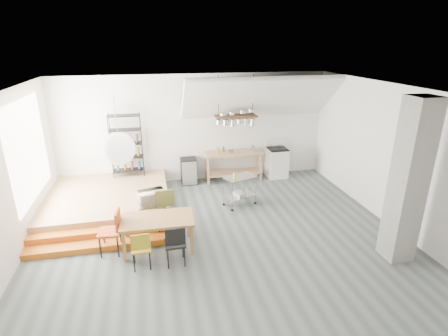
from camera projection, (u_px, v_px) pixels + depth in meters
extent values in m
plane|color=#495355|center=(219.00, 236.00, 7.75)|extent=(8.00, 8.00, 0.00)
cube|color=silver|center=(195.00, 129.00, 10.41)|extent=(8.00, 0.04, 3.20)
cube|color=silver|center=(5.00, 184.00, 6.40)|extent=(0.04, 7.00, 3.20)
cube|color=silver|center=(389.00, 155.00, 8.01)|extent=(0.04, 7.00, 3.20)
cube|color=white|center=(218.00, 90.00, 6.65)|extent=(8.00, 7.00, 0.02)
cube|color=white|center=(260.00, 98.00, 9.90)|extent=(4.40, 1.44, 1.32)
cube|color=white|center=(29.00, 150.00, 7.71)|extent=(0.02, 2.50, 2.20)
cube|color=#A67B53|center=(109.00, 200.00, 9.02)|extent=(3.00, 3.00, 0.40)
cube|color=#C05E16|center=(101.00, 245.00, 7.27)|extent=(3.00, 0.35, 0.13)
cube|color=#C05E16|center=(103.00, 234.00, 7.57)|extent=(3.00, 0.35, 0.27)
cube|color=gray|center=(408.00, 182.00, 6.49)|extent=(0.50, 0.50, 3.20)
cube|color=#A67B53|center=(234.00, 153.00, 10.56)|extent=(1.80, 0.60, 0.06)
cube|color=#A67B53|center=(233.00, 172.00, 10.78)|extent=(1.70, 0.55, 0.04)
cube|color=#A67B53|center=(257.00, 163.00, 11.08)|extent=(0.06, 0.06, 0.86)
cube|color=#A67B53|center=(206.00, 166.00, 10.75)|extent=(0.06, 0.06, 0.86)
cube|color=#A67B53|center=(261.00, 167.00, 10.68)|extent=(0.06, 0.06, 0.86)
cube|color=#A67B53|center=(208.00, 171.00, 10.35)|extent=(0.06, 0.06, 0.86)
cube|color=white|center=(277.00, 163.00, 10.99)|extent=(0.60, 0.60, 0.90)
cube|color=black|center=(277.00, 149.00, 10.83)|extent=(0.58, 0.58, 0.03)
cube|color=white|center=(274.00, 142.00, 11.04)|extent=(0.60, 0.05, 0.25)
cylinder|color=black|center=(280.00, 146.00, 10.98)|extent=(0.18, 0.18, 0.02)
cylinder|color=black|center=(272.00, 147.00, 10.92)|extent=(0.18, 0.18, 0.02)
cylinder|color=black|center=(283.00, 149.00, 10.72)|extent=(0.18, 0.18, 0.02)
cylinder|color=black|center=(275.00, 150.00, 10.66)|extent=(0.18, 0.18, 0.02)
cube|color=#3F2619|center=(236.00, 116.00, 9.97)|extent=(1.20, 0.50, 0.05)
cylinder|color=black|center=(218.00, 96.00, 9.68)|extent=(0.02, 0.02, 1.15)
cylinder|color=black|center=(253.00, 95.00, 9.88)|extent=(0.02, 0.02, 1.15)
cylinder|color=silver|center=(219.00, 122.00, 9.88)|extent=(0.16, 0.16, 0.12)
cylinder|color=silver|center=(226.00, 122.00, 9.92)|extent=(0.20, 0.20, 0.16)
cylinder|color=silver|center=(233.00, 123.00, 9.97)|extent=(0.16, 0.16, 0.20)
cylinder|color=silver|center=(239.00, 121.00, 10.00)|extent=(0.20, 0.20, 0.12)
cylinder|color=silver|center=(246.00, 121.00, 10.04)|extent=(0.16, 0.16, 0.16)
cylinder|color=silver|center=(253.00, 122.00, 10.09)|extent=(0.20, 0.20, 0.20)
cylinder|color=black|center=(142.00, 143.00, 10.09)|extent=(0.02, 0.02, 1.80)
cylinder|color=black|center=(112.00, 144.00, 9.92)|extent=(0.02, 0.02, 1.80)
cylinder|color=black|center=(142.00, 146.00, 9.76)|extent=(0.02, 0.02, 1.80)
cylinder|color=black|center=(111.00, 148.00, 9.59)|extent=(0.02, 0.02, 1.80)
cube|color=black|center=(129.00, 170.00, 10.10)|extent=(0.88, 0.38, 0.02)
cube|color=black|center=(128.00, 157.00, 9.96)|extent=(0.88, 0.38, 0.02)
cube|color=black|center=(126.00, 144.00, 9.82)|extent=(0.88, 0.38, 0.02)
cube|color=black|center=(125.00, 130.00, 9.69)|extent=(0.88, 0.38, 0.02)
cube|color=black|center=(124.00, 115.00, 9.55)|extent=(0.88, 0.38, 0.03)
cylinder|color=#30783F|center=(129.00, 166.00, 10.05)|extent=(0.07, 0.07, 0.24)
cylinder|color=#885E16|center=(127.00, 152.00, 9.91)|extent=(0.07, 0.07, 0.24)
cylinder|color=maroon|center=(126.00, 139.00, 9.77)|extent=(0.07, 0.07, 0.24)
cube|color=#A67B53|center=(152.00, 205.00, 7.97)|extent=(0.60, 0.40, 0.03)
cylinder|color=black|center=(164.00, 204.00, 8.21)|extent=(0.02, 0.02, 0.13)
cylinder|color=black|center=(141.00, 206.00, 8.10)|extent=(0.02, 0.02, 0.13)
cylinder|color=black|center=(165.00, 210.00, 7.90)|extent=(0.02, 0.02, 0.13)
cylinder|color=black|center=(140.00, 213.00, 7.79)|extent=(0.02, 0.02, 0.13)
sphere|color=white|center=(119.00, 149.00, 6.45)|extent=(0.60, 0.60, 0.60)
cube|color=brown|center=(157.00, 220.00, 7.08)|extent=(1.49, 0.87, 0.05)
cube|color=brown|center=(189.00, 224.00, 7.63)|extent=(0.07, 0.07, 0.64)
cube|color=brown|center=(127.00, 229.00, 7.41)|extent=(0.07, 0.07, 0.64)
cube|color=brown|center=(192.00, 240.00, 6.99)|extent=(0.07, 0.07, 0.64)
cube|color=brown|center=(124.00, 247.00, 6.77)|extent=(0.07, 0.07, 0.64)
cube|color=#A68C1C|center=(141.00, 248.00, 6.57)|extent=(0.37, 0.37, 0.04)
cube|color=#A68C1C|center=(140.00, 242.00, 6.34)|extent=(0.35, 0.04, 0.32)
cylinder|color=black|center=(134.00, 263.00, 6.47)|extent=(0.03, 0.03, 0.40)
cylinder|color=black|center=(150.00, 261.00, 6.54)|extent=(0.03, 0.03, 0.40)
cylinder|color=black|center=(134.00, 254.00, 6.74)|extent=(0.03, 0.03, 0.40)
cylinder|color=black|center=(149.00, 252.00, 6.80)|extent=(0.03, 0.03, 0.40)
cube|color=black|center=(175.00, 243.00, 6.66)|extent=(0.39, 0.39, 0.04)
cube|color=black|center=(175.00, 237.00, 6.42)|extent=(0.37, 0.04, 0.34)
cylinder|color=black|center=(168.00, 259.00, 6.56)|extent=(0.03, 0.03, 0.43)
cylinder|color=black|center=(185.00, 257.00, 6.63)|extent=(0.03, 0.03, 0.43)
cylinder|color=black|center=(167.00, 250.00, 6.85)|extent=(0.03, 0.03, 0.43)
cylinder|color=black|center=(183.00, 248.00, 6.91)|extent=(0.03, 0.03, 0.43)
cube|color=olive|center=(166.00, 213.00, 7.71)|extent=(0.44, 0.44, 0.04)
cube|color=olive|center=(165.00, 198.00, 7.80)|extent=(0.42, 0.04, 0.38)
cylinder|color=black|center=(174.00, 219.00, 8.00)|extent=(0.03, 0.03, 0.48)
cylinder|color=black|center=(159.00, 220.00, 7.93)|extent=(0.03, 0.03, 0.48)
cylinder|color=black|center=(175.00, 226.00, 7.68)|extent=(0.03, 0.03, 0.48)
cylinder|color=black|center=(159.00, 228.00, 7.61)|extent=(0.03, 0.03, 0.48)
cube|color=#C24A1B|center=(109.00, 232.00, 6.98)|extent=(0.47, 0.47, 0.04)
cube|color=#C24A1B|center=(118.00, 220.00, 6.91)|extent=(0.09, 0.41, 0.37)
cylinder|color=black|center=(118.00, 247.00, 6.92)|extent=(0.03, 0.03, 0.47)
cylinder|color=black|center=(121.00, 238.00, 7.24)|extent=(0.03, 0.03, 0.47)
cylinder|color=black|center=(100.00, 248.00, 6.89)|extent=(0.03, 0.03, 0.47)
cylinder|color=black|center=(104.00, 238.00, 7.21)|extent=(0.03, 0.03, 0.47)
cube|color=silver|center=(240.00, 177.00, 8.94)|extent=(0.90, 0.70, 0.04)
cube|color=silver|center=(240.00, 196.00, 9.12)|extent=(0.90, 0.70, 0.03)
cylinder|color=silver|center=(247.00, 186.00, 9.42)|extent=(0.03, 0.03, 0.76)
sphere|color=black|center=(247.00, 198.00, 9.54)|extent=(0.07, 0.07, 0.07)
cylinder|color=silver|center=(224.00, 192.00, 9.04)|extent=(0.03, 0.03, 0.76)
sphere|color=black|center=(224.00, 204.00, 9.16)|extent=(0.07, 0.07, 0.07)
cylinder|color=silver|center=(256.00, 190.00, 9.11)|extent=(0.03, 0.03, 0.76)
sphere|color=black|center=(255.00, 203.00, 9.24)|extent=(0.07, 0.07, 0.07)
cylinder|color=silver|center=(232.00, 197.00, 8.73)|extent=(0.03, 0.03, 0.76)
sphere|color=black|center=(232.00, 210.00, 8.85)|extent=(0.07, 0.07, 0.07)
cube|color=black|center=(189.00, 171.00, 10.50)|extent=(0.46, 0.46, 0.78)
imported|color=beige|center=(152.00, 198.00, 7.91)|extent=(0.68, 0.54, 0.33)
imported|color=silver|center=(232.00, 152.00, 10.48)|extent=(0.25, 0.25, 0.05)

